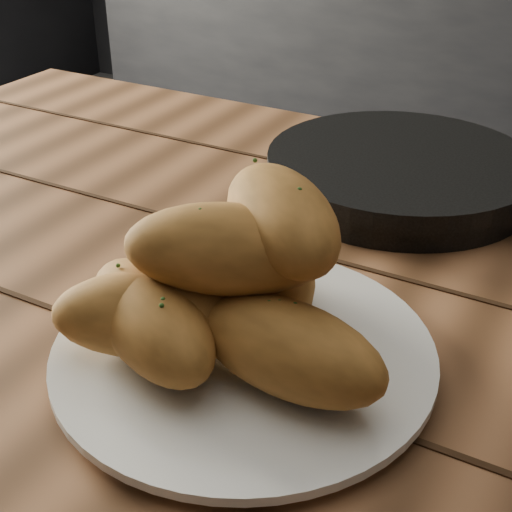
{
  "coord_description": "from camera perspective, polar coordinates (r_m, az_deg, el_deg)",
  "views": [
    {
      "loc": [
        0.64,
        -1.0,
        1.11
      ],
      "look_at": [
        0.42,
        -0.59,
        0.84
      ],
      "focal_mm": 50.0,
      "sensor_mm": 36.0,
      "label": 1
    }
  ],
  "objects": [
    {
      "name": "skillet",
      "position": [
        0.86,
        11.53,
        6.56
      ],
      "size": [
        0.44,
        0.31,
        0.05
      ],
      "color": "black",
      "rests_on": "table"
    },
    {
      "name": "floor",
      "position": [
        1.63,
        -2.79,
        -12.76
      ],
      "size": [
        4.0,
        4.0,
        0.0
      ],
      "primitive_type": "plane",
      "color": "#38383A",
      "rests_on": "ground"
    },
    {
      "name": "counter",
      "position": [
        2.86,
        15.71,
        15.88
      ],
      "size": [
        2.8,
        0.6,
        0.9
      ],
      "primitive_type": "cube",
      "color": "black",
      "rests_on": "ground"
    },
    {
      "name": "bread_rolls",
      "position": [
        0.54,
        -2.31,
        -2.56
      ],
      "size": [
        0.27,
        0.25,
        0.14
      ],
      "color": "#BE7A34",
      "rests_on": "plate"
    },
    {
      "name": "table",
      "position": [
        0.68,
        5.53,
        -11.59
      ],
      "size": [
        1.54,
        0.97,
        0.75
      ],
      "color": "#925B36",
      "rests_on": "ground"
    },
    {
      "name": "plate",
      "position": [
        0.57,
        -0.98,
        -7.85
      ],
      "size": [
        0.3,
        0.3,
        0.02
      ],
      "color": "white",
      "rests_on": "table"
    }
  ]
}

